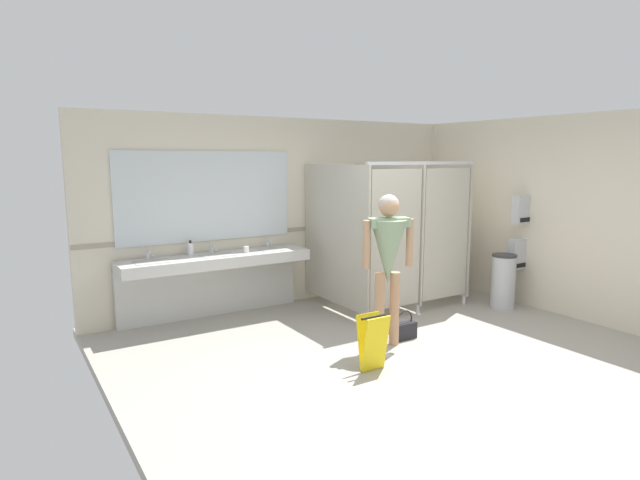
{
  "coord_description": "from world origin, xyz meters",
  "views": [
    {
      "loc": [
        -3.66,
        -3.95,
        2.07
      ],
      "look_at": [
        -0.85,
        0.55,
        1.24
      ],
      "focal_mm": 29.43,
      "sensor_mm": 36.0,
      "label": 1
    }
  ],
  "objects_px": {
    "paper_towel_dispenser_upper": "(523,210)",
    "paper_towel_dispenser_lower": "(519,254)",
    "trash_bin": "(503,281)",
    "wet_floor_sign": "(373,342)",
    "soap_dispenser": "(191,249)",
    "person_standing": "(388,251)",
    "handbag": "(405,330)",
    "paper_cup": "(246,249)"
  },
  "relations": [
    {
      "from": "person_standing",
      "to": "soap_dispenser",
      "type": "bearing_deg",
      "value": 126.73
    },
    {
      "from": "paper_towel_dispenser_lower",
      "to": "wet_floor_sign",
      "type": "bearing_deg",
      "value": -166.08
    },
    {
      "from": "paper_towel_dispenser_upper",
      "to": "paper_towel_dispenser_lower",
      "type": "distance_m",
      "value": 0.63
    },
    {
      "from": "person_standing",
      "to": "handbag",
      "type": "xyz_separation_m",
      "value": [
        0.3,
        0.04,
        -0.96
      ]
    },
    {
      "from": "wet_floor_sign",
      "to": "paper_towel_dispenser_lower",
      "type": "bearing_deg",
      "value": 13.92
    },
    {
      "from": "soap_dispenser",
      "to": "wet_floor_sign",
      "type": "bearing_deg",
      "value": -69.09
    },
    {
      "from": "trash_bin",
      "to": "paper_cup",
      "type": "distance_m",
      "value": 3.56
    },
    {
      "from": "soap_dispenser",
      "to": "person_standing",
      "type": "bearing_deg",
      "value": -53.27
    },
    {
      "from": "wet_floor_sign",
      "to": "paper_towel_dispenser_upper",
      "type": "bearing_deg",
      "value": 13.53
    },
    {
      "from": "person_standing",
      "to": "handbag",
      "type": "distance_m",
      "value": 1.01
    },
    {
      "from": "person_standing",
      "to": "handbag",
      "type": "height_order",
      "value": "person_standing"
    },
    {
      "from": "paper_towel_dispenser_lower",
      "to": "trash_bin",
      "type": "distance_m",
      "value": 0.49
    },
    {
      "from": "paper_cup",
      "to": "trash_bin",
      "type": "bearing_deg",
      "value": -26.17
    },
    {
      "from": "handbag",
      "to": "paper_cup",
      "type": "relative_size",
      "value": 4.11
    },
    {
      "from": "trash_bin",
      "to": "paper_towel_dispenser_upper",
      "type": "bearing_deg",
      "value": -0.08
    },
    {
      "from": "paper_towel_dispenser_lower",
      "to": "person_standing",
      "type": "height_order",
      "value": "person_standing"
    },
    {
      "from": "paper_towel_dispenser_upper",
      "to": "wet_floor_sign",
      "type": "bearing_deg",
      "value": -166.47
    },
    {
      "from": "paper_towel_dispenser_upper",
      "to": "paper_cup",
      "type": "relative_size",
      "value": 4.72
    },
    {
      "from": "paper_towel_dispenser_upper",
      "to": "handbag",
      "type": "bearing_deg",
      "value": -173.92
    },
    {
      "from": "person_standing",
      "to": "paper_cup",
      "type": "xyz_separation_m",
      "value": [
        -0.86,
        1.85,
        -0.18
      ]
    },
    {
      "from": "paper_towel_dispenser_lower",
      "to": "person_standing",
      "type": "relative_size",
      "value": 0.26
    },
    {
      "from": "paper_towel_dispenser_upper",
      "to": "person_standing",
      "type": "bearing_deg",
      "value": -173.7
    },
    {
      "from": "paper_towel_dispenser_upper",
      "to": "trash_bin",
      "type": "distance_m",
      "value": 1.04
    },
    {
      "from": "trash_bin",
      "to": "person_standing",
      "type": "bearing_deg",
      "value": -172.78
    },
    {
      "from": "person_standing",
      "to": "paper_cup",
      "type": "distance_m",
      "value": 2.05
    },
    {
      "from": "paper_towel_dispenser_upper",
      "to": "wet_floor_sign",
      "type": "xyz_separation_m",
      "value": [
        -3.2,
        -0.77,
        -1.07
      ]
    },
    {
      "from": "paper_towel_dispenser_lower",
      "to": "soap_dispenser",
      "type": "bearing_deg",
      "value": 157.37
    },
    {
      "from": "paper_towel_dispenser_lower",
      "to": "paper_towel_dispenser_upper",
      "type": "bearing_deg",
      "value": -90.0
    },
    {
      "from": "person_standing",
      "to": "wet_floor_sign",
      "type": "relative_size",
      "value": 3.02
    },
    {
      "from": "handbag",
      "to": "soap_dispenser",
      "type": "relative_size",
      "value": 1.8
    },
    {
      "from": "paper_towel_dispenser_upper",
      "to": "trash_bin",
      "type": "height_order",
      "value": "paper_towel_dispenser_upper"
    },
    {
      "from": "trash_bin",
      "to": "wet_floor_sign",
      "type": "bearing_deg",
      "value": -164.95
    },
    {
      "from": "trash_bin",
      "to": "paper_towel_dispenser_lower",
      "type": "bearing_deg",
      "value": 3.82
    },
    {
      "from": "trash_bin",
      "to": "person_standing",
      "type": "relative_size",
      "value": 0.45
    },
    {
      "from": "paper_cup",
      "to": "wet_floor_sign",
      "type": "bearing_deg",
      "value": -82.79
    },
    {
      "from": "paper_towel_dispenser_upper",
      "to": "person_standing",
      "type": "height_order",
      "value": "person_standing"
    },
    {
      "from": "trash_bin",
      "to": "soap_dispenser",
      "type": "relative_size",
      "value": 3.98
    },
    {
      "from": "handbag",
      "to": "soap_dispenser",
      "type": "distance_m",
      "value": 2.84
    },
    {
      "from": "paper_towel_dispenser_upper",
      "to": "soap_dispenser",
      "type": "relative_size",
      "value": 2.06
    },
    {
      "from": "trash_bin",
      "to": "paper_cup",
      "type": "xyz_separation_m",
      "value": [
        -3.16,
        1.56,
        0.51
      ]
    },
    {
      "from": "wet_floor_sign",
      "to": "soap_dispenser",
      "type": "bearing_deg",
      "value": 110.91
    },
    {
      "from": "person_standing",
      "to": "paper_towel_dispenser_lower",
      "type": "bearing_deg",
      "value": 6.79
    }
  ]
}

